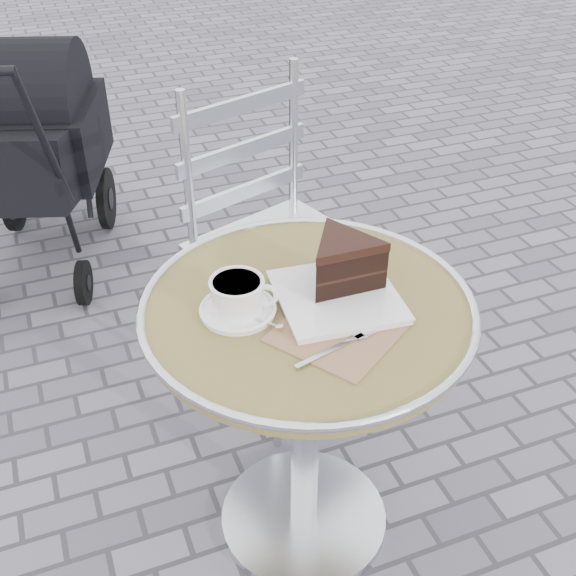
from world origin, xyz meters
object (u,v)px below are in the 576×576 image
object	(u,v)px
cappuccino_set	(238,299)
baby_stroller	(33,156)
cake_plate_set	(342,271)
bistro_chair	(262,209)
cafe_table	(307,363)

from	to	relation	value
cappuccino_set	baby_stroller	bearing A→B (deg)	123.22
cappuccino_set	baby_stroller	world-z (taller)	baby_stroller
cake_plate_set	baby_stroller	world-z (taller)	baby_stroller
bistro_chair	baby_stroller	size ratio (longest dim) A/B	0.96
baby_stroller	cappuccino_set	bearing A→B (deg)	-59.47
cake_plate_set	bistro_chair	world-z (taller)	bistro_chair
cafe_table	baby_stroller	world-z (taller)	baby_stroller
cappuccino_set	baby_stroller	xyz separation A→B (m)	(-0.33, 1.58, -0.33)
cake_plate_set	baby_stroller	xyz separation A→B (m)	(-0.55, 1.60, -0.35)
cappuccino_set	bistro_chair	world-z (taller)	bistro_chair
cafe_table	bistro_chair	distance (m)	0.63
cafe_table	cake_plate_set	size ratio (longest dim) A/B	1.80
cake_plate_set	baby_stroller	bearing A→B (deg)	114.82
bistro_chair	cafe_table	bearing A→B (deg)	-119.06
cappuccino_set	cake_plate_set	size ratio (longest dim) A/B	0.43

